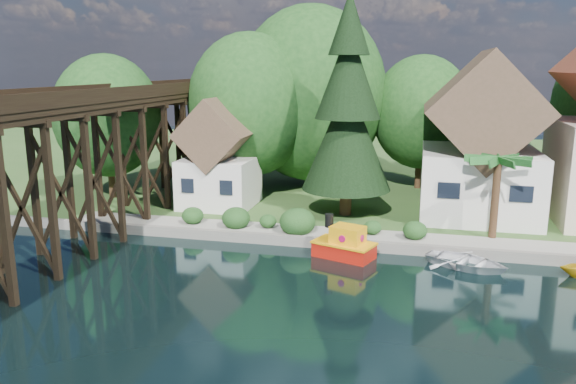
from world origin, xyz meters
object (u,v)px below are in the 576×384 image
trestle_bridge (80,157)px  shed (219,160)px  house_left (481,148)px  tugboat (345,245)px  boat_white_a (467,260)px  conifer (348,111)px  palm_tree (498,162)px

trestle_bridge → shed: size_ratio=5.63×
house_left → trestle_bridge: bearing=-154.8°
trestle_bridge → tugboat: bearing=5.5°
boat_white_a → tugboat: bearing=113.3°
house_left → tugboat: size_ratio=2.92×
conifer → palm_tree: bearing=-20.5°
trestle_bridge → house_left: (23.00, 10.83, -0.21)m
boat_white_a → conifer: bearing=69.4°
house_left → tugboat: bearing=-129.7°
boat_white_a → palm_tree: bearing=2.3°
trestle_bridge → tugboat: trestle_bridge is taller
house_left → conifer: size_ratio=0.75×
house_left → boat_white_a: house_left is taller
house_left → palm_tree: bearing=-85.0°
palm_tree → tugboat: (-8.24, -3.97, -4.33)m
palm_tree → tugboat: palm_tree is taller
house_left → conifer: conifer is taller
tugboat → boat_white_a: (6.54, -0.15, -0.28)m
tugboat → boat_white_a: 6.55m
palm_tree → trestle_bridge: bearing=-167.0°
palm_tree → boat_white_a: 6.42m
tugboat → house_left: bearing=50.3°
conifer → boat_white_a: (7.50, -7.56, -7.15)m
trestle_bridge → tugboat: 15.98m
shed → palm_tree: bearing=-11.9°
shed → trestle_bridge: bearing=-118.2°
house_left → shed: size_ratio=1.40×
conifer → tugboat: (0.96, -7.41, -6.87)m
palm_tree → tugboat: bearing=-154.3°
shed → boat_white_a: (16.77, -8.01, -3.38)m
conifer → boat_white_a: 12.83m
trestle_bridge → palm_tree: bearing=13.0°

